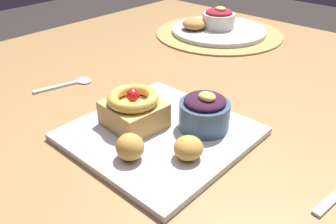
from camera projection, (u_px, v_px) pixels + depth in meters
The scene contains 11 objects.
dining_table at pixel (262, 134), 0.75m from camera, with size 1.50×1.07×0.73m.
woven_placemat at pixel (219, 33), 1.08m from camera, with size 0.38×0.38×0.01m, color #AD894C.
front_plate at pixel (160, 134), 0.60m from camera, with size 0.27×0.27×0.01m, color silver.
cake_slice at pixel (134, 109), 0.59m from camera, with size 0.10×0.09×0.07m.
berry_ramekin at pixel (204, 112), 0.59m from camera, with size 0.09×0.09×0.07m.
fritter_front at pixel (188, 148), 0.52m from camera, with size 0.04×0.04×0.04m, color gold.
fritter_middle at pixel (130, 147), 0.52m from camera, with size 0.04×0.04×0.04m, color gold.
back_plate at pixel (219, 30), 1.07m from camera, with size 0.28×0.28×0.01m, color silver.
back_ramekin at pixel (219, 18), 1.06m from camera, with size 0.10×0.10×0.07m.
back_pastry at pixel (194, 24), 1.06m from camera, with size 0.07×0.07×0.03m, color #B77F3D.
spoon at pixel (72, 83), 0.77m from camera, with size 0.05×0.12×0.00m.
Camera 1 is at (0.27, -0.60, 1.07)m, focal length 37.73 mm.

